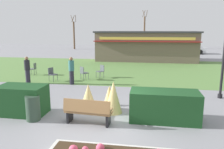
# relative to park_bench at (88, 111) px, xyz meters

# --- Properties ---
(ground_plane) EXTENTS (80.00, 80.00, 0.00)m
(ground_plane) POSITION_rel_park_bench_xyz_m (0.56, 0.06, -0.48)
(ground_plane) COLOR gray
(lawn_patch) EXTENTS (36.00, 12.00, 0.01)m
(lawn_patch) POSITION_rel_park_bench_xyz_m (0.56, 11.49, -0.48)
(lawn_patch) COLOR #5B8442
(lawn_patch) RESTS_ON ground_plane
(park_bench) EXTENTS (1.74, 0.66, 0.95)m
(park_bench) POSITION_rel_park_bench_xyz_m (0.00, 0.00, 0.00)
(park_bench) COLOR olive
(park_bench) RESTS_ON ground_plane
(hedge_left) EXTENTS (1.86, 1.10, 1.16)m
(hedge_left) POSITION_rel_park_bench_xyz_m (-2.85, 0.57, 0.10)
(hedge_left) COLOR #19421E
(hedge_left) RESTS_ON ground_plane
(hedge_right) EXTENTS (2.50, 1.10, 1.12)m
(hedge_right) POSITION_rel_park_bench_xyz_m (2.69, 0.79, 0.08)
(hedge_right) COLOR #19421E
(hedge_right) RESTS_ON ground_plane
(ornamental_grass_behind_left) EXTENTS (0.63, 0.63, 1.05)m
(ornamental_grass_behind_left) POSITION_rel_park_bench_xyz_m (0.51, 1.45, 0.04)
(ornamental_grass_behind_left) COLOR tan
(ornamental_grass_behind_left) RESTS_ON ground_plane
(ornamental_grass_behind_right) EXTENTS (0.62, 0.62, 1.06)m
(ornamental_grass_behind_right) POSITION_rel_park_bench_xyz_m (0.52, 1.55, 0.05)
(ornamental_grass_behind_right) COLOR tan
(ornamental_grass_behind_right) RESTS_ON ground_plane
(ornamental_grass_behind_center) EXTENTS (0.72, 0.72, 1.31)m
(ornamental_grass_behind_center) POSITION_rel_park_bench_xyz_m (0.72, 1.28, 0.17)
(ornamental_grass_behind_center) COLOR tan
(ornamental_grass_behind_center) RESTS_ON ground_plane
(ornamental_grass_behind_far) EXTENTS (0.63, 0.63, 0.97)m
(ornamental_grass_behind_far) POSITION_rel_park_bench_xyz_m (-0.53, 2.02, 0.00)
(ornamental_grass_behind_far) COLOR tan
(ornamental_grass_behind_far) RESTS_ON ground_plane
(trash_bin) EXTENTS (0.52, 0.52, 0.95)m
(trash_bin) POSITION_rel_park_bench_xyz_m (-2.11, 0.03, -0.01)
(trash_bin) COLOR #2D4233
(trash_bin) RESTS_ON ground_plane
(food_kiosk) EXTENTS (10.76, 4.34, 3.14)m
(food_kiosk) POSITION_rel_park_bench_xyz_m (1.82, 17.38, 1.10)
(food_kiosk) COLOR #6B5B4C
(food_kiosk) RESTS_ON ground_plane
(cafe_chair_west) EXTENTS (0.62, 0.62, 0.89)m
(cafe_chair_west) POSITION_rel_park_bench_xyz_m (-1.17, 7.84, 0.05)
(cafe_chair_west) COLOR #4C5156
(cafe_chair_west) RESTS_ON ground_plane
(cafe_chair_east) EXTENTS (0.57, 0.57, 0.89)m
(cafe_chair_east) POSITION_rel_park_bench_xyz_m (-4.10, 6.25, 0.05)
(cafe_chair_east) COLOR #4C5156
(cafe_chair_east) RESTS_ON ground_plane
(cafe_chair_center) EXTENTS (0.62, 0.62, 0.89)m
(cafe_chair_center) POSITION_rel_park_bench_xyz_m (-2.19, 6.97, 0.05)
(cafe_chair_center) COLOR #4C5156
(cafe_chair_center) RESTS_ON ground_plane
(cafe_chair_north) EXTENTS (0.50, 0.50, 0.89)m
(cafe_chair_north) POSITION_rel_park_bench_xyz_m (-6.30, 7.97, 0.05)
(cafe_chair_north) COLOR #4C5156
(cafe_chair_north) RESTS_ON ground_plane
(person_strolling) EXTENTS (0.34, 0.34, 1.69)m
(person_strolling) POSITION_rel_park_bench_xyz_m (-2.55, 5.63, 0.38)
(person_strolling) COLOR #23232D
(person_strolling) RESTS_ON ground_plane
(person_standing) EXTENTS (0.34, 0.34, 1.69)m
(person_standing) POSITION_rel_park_bench_xyz_m (-5.33, 5.42, 0.38)
(person_standing) COLOR #23232D
(person_standing) RESTS_ON ground_plane
(parked_car_west_slot) EXTENTS (4.35, 2.35, 1.20)m
(parked_car_west_slot) POSITION_rel_park_bench_xyz_m (-2.26, 25.46, 0.16)
(parked_car_west_slot) COLOR black
(parked_car_west_slot) RESTS_ON ground_plane
(parked_car_center_slot) EXTENTS (4.36, 2.38, 1.20)m
(parked_car_center_slot) POSITION_rel_park_bench_xyz_m (3.09, 25.46, 0.16)
(parked_car_center_slot) COLOR #2D6638
(parked_car_center_slot) RESTS_ON ground_plane
(parked_car_east_slot) EXTENTS (4.33, 2.31, 1.20)m
(parked_car_east_slot) POSITION_rel_park_bench_xyz_m (7.77, 25.46, 0.16)
(parked_car_east_slot) COLOR #B7BABF
(parked_car_east_slot) RESTS_ON ground_plane
(tree_left_bg) EXTENTS (0.91, 0.96, 6.60)m
(tree_left_bg) POSITION_rel_park_bench_xyz_m (1.34, 33.15, 2.45)
(tree_left_bg) COLOR brown
(tree_left_bg) RESTS_ON ground_plane
(tree_right_bg) EXTENTS (0.91, 0.96, 5.66)m
(tree_right_bg) POSITION_rel_park_bench_xyz_m (-10.43, 29.84, 1.99)
(tree_right_bg) COLOR brown
(tree_right_bg) RESTS_ON ground_plane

